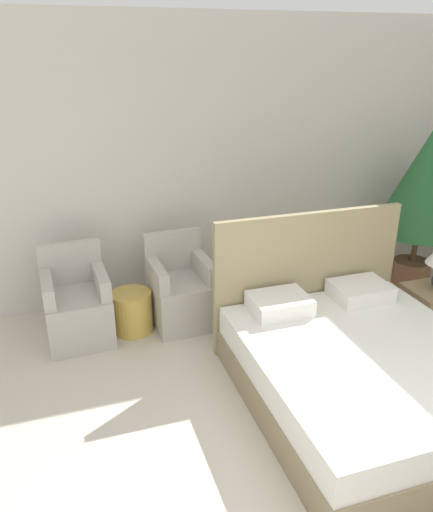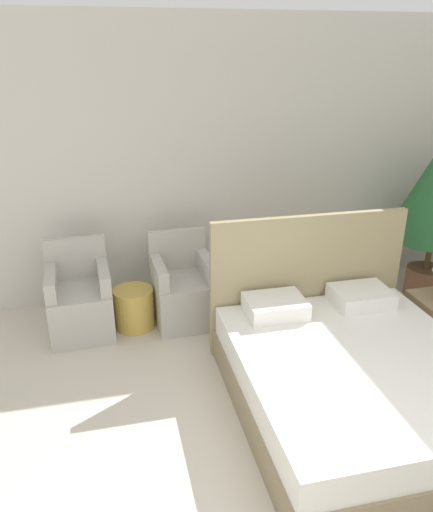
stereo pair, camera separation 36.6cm
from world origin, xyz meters
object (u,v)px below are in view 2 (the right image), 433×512
Objects in this scene: armchair_near_window_left at (81,304)px; side_table at (134,308)px; armchair_near_window_right at (184,293)px; bed at (352,374)px.

side_table is at bearing -4.25° from armchair_near_window_left.
side_table is (0.50, -0.01, -0.10)m from armchair_near_window_left.
armchair_near_window_right reaches higher than side_table.
bed reaches higher than armchair_near_window_right.
armchair_near_window_left is at bearing 178.67° from side_table.
bed is 2.18m from side_table.
bed is 1.88m from armchair_near_window_right.
bed is at bearing -45.86° from side_table.
bed is 2.30× the size of armchair_near_window_left.
armchair_near_window_left is 1.00m from armchair_near_window_right.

